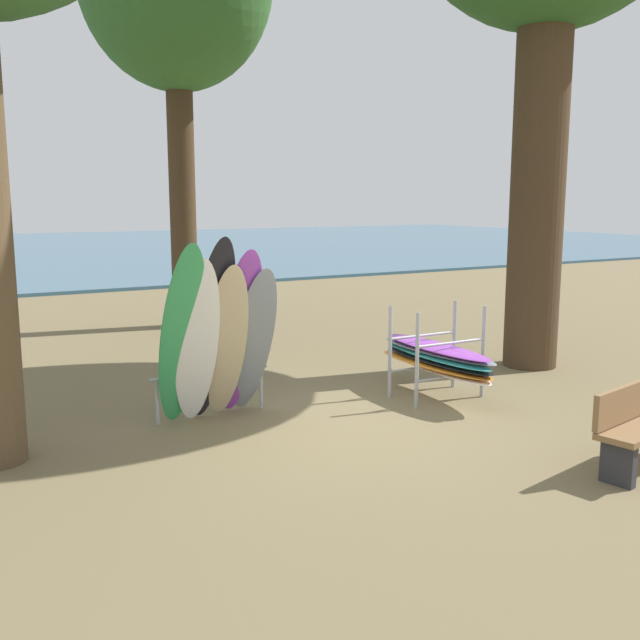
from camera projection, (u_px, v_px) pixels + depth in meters
name	position (u px, v px, depth m)	size (l,w,h in m)	color
ground_plane	(354.00, 424.00, 8.64)	(80.00, 80.00, 0.00)	brown
lake_water	(16.00, 251.00, 36.03)	(80.00, 36.00, 0.10)	#38607A
leaning_board_pile	(218.00, 339.00, 8.52)	(1.52, 0.98, 2.26)	#339E56
board_storage_rack	(437.00, 357.00, 9.73)	(1.15, 2.13, 1.25)	#9EA0A5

